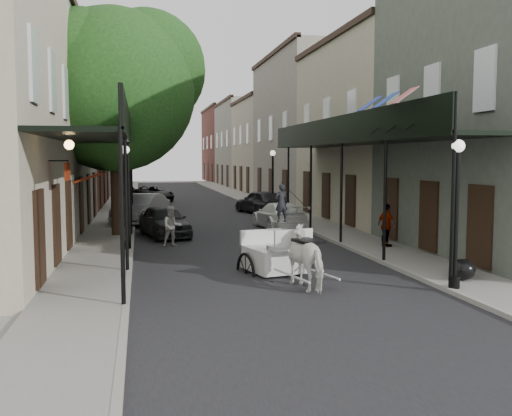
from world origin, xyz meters
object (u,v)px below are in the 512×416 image
car_left_far (153,194)px  car_left_mid (141,209)px  car_right_far (261,202)px  tree_far (129,121)px  lamppost_right_far (273,181)px  lamppost_right_near (456,212)px  pedestrian_walking (172,227)px  carriage (267,236)px  pedestrian_sidewalk_right (386,225)px  tree_near (124,84)px  car_left_near (164,221)px  horse (309,257)px  car_right_near (279,216)px  lamppost_left (126,195)px  pedestrian_sidewalk_left (131,197)px

car_left_far → car_left_mid: bearing=-116.6°
car_left_mid → car_right_far: 8.22m
tree_far → lamppost_right_far: bearing=-36.5°
tree_far → lamppost_right_near: bearing=-72.3°
pedestrian_walking → carriage: bearing=-74.4°
carriage → car_right_far: (3.48, 17.30, -0.30)m
carriage → pedestrian_sidewalk_right: (5.14, 2.90, -0.13)m
car_left_far → tree_near: bearing=-117.5°
lamppost_right_far → pedestrian_walking: bearing=-120.6°
carriage → car_left_near: carriage is taller
horse → car_right_near: horse is taller
lamppost_right_near → car_left_mid: size_ratio=0.80×
lamppost_left → car_right_far: size_ratio=0.86×
car_left_near → car_right_far: car_right_far is taller
tree_near → lamppost_right_far: bearing=43.3°
car_right_far → tree_far: bearing=-50.2°
carriage → pedestrian_sidewalk_right: 5.90m
pedestrian_sidewalk_right → lamppost_left: bearing=65.7°
tree_near → car_left_far: bearing=85.5°
lamppost_left → car_left_far: (1.50, 24.39, -1.44)m
lamppost_right_near → pedestrian_sidewalk_right: lamppost_right_near is taller
car_left_far → car_right_far: car_right_far is taller
lamppost_left → car_right_near: lamppost_left is taller
horse → car_left_near: bearing=-86.0°
carriage → tree_far: bearing=87.6°
carriage → pedestrian_sidewalk_right: carriage is taller
car_left_mid → pedestrian_sidewalk_left: bearing=115.6°
pedestrian_walking → car_right_far: pedestrian_walking is taller
tree_far → car_left_mid: (0.68, -9.20, -5.07)m
pedestrian_walking → car_right_far: size_ratio=0.36×
tree_far → car_right_far: bearing=-33.4°
horse → pedestrian_walking: horse is taller
pedestrian_sidewalk_right → car_right_far: size_ratio=0.37×
horse → car_left_far: (-3.30, 31.11, -0.19)m
carriage → car_right_far: size_ratio=0.62×
horse → car_right_far: horse is taller
lamppost_right_near → car_left_near: size_ratio=0.93×
car_left_far → car_right_far: (6.20, -11.39, 0.13)m
pedestrian_walking → car_left_mid: 8.10m
lamppost_left → car_right_far: bearing=59.4°
tree_near → lamppost_left: (0.10, -4.18, -4.44)m
horse → car_left_mid: horse is taller
tree_far → lamppost_right_near: 27.74m
pedestrian_walking → car_left_far: bearing=80.1°
tree_far → car_left_mid: tree_far is taller
pedestrian_sidewalk_left → tree_near: bearing=72.8°
car_left_far → car_left_near: bearing=-113.0°
lamppost_right_near → lamppost_left: same height
tree_far → car_left_far: 8.28m
car_right_far → pedestrian_sidewalk_right: bearing=79.8°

